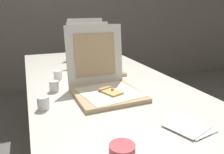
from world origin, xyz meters
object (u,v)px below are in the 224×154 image
object	(u,v)px
pizza_box_middle	(95,64)
napkin_pile	(191,127)
cup_white_near_left	(43,103)
cup_white_near_center	(54,86)
pizza_box_back	(91,54)
table	(101,86)
pizza_box_front	(105,84)
cup_white_mid	(58,75)

from	to	relation	value
pizza_box_middle	napkin_pile	world-z (taller)	pizza_box_middle
cup_white_near_left	cup_white_near_center	bearing A→B (deg)	70.83
pizza_box_back	cup_white_near_left	world-z (taller)	pizza_box_back
table	napkin_pile	distance (m)	0.76
pizza_box_front	cup_white_near_left	size ratio (longest dim) A/B	6.62
pizza_box_middle	napkin_pile	bearing A→B (deg)	-81.62
pizza_box_middle	cup_white_near_left	bearing A→B (deg)	-123.87
pizza_box_front	cup_white_near_center	xyz separation A→B (m)	(-0.26, 0.14, -0.02)
cup_white_near_center	napkin_pile	world-z (taller)	cup_white_near_center
table	cup_white_near_center	distance (m)	0.35
table	cup_white_near_center	world-z (taller)	cup_white_near_center
pizza_box_middle	cup_white_mid	world-z (taller)	pizza_box_middle
pizza_box_back	cup_white_mid	world-z (taller)	pizza_box_back
cup_white_near_left	napkin_pile	size ratio (longest dim) A/B	0.32
napkin_pile	cup_white_mid	bearing A→B (deg)	115.13
table	cup_white_mid	bearing A→B (deg)	159.02
pizza_box_middle	cup_white_mid	xyz separation A→B (m)	(-0.30, -0.13, -0.02)
pizza_box_middle	cup_white_near_center	bearing A→B (deg)	-132.23
cup_white_near_center	table	bearing A→B (deg)	20.04
cup_white_mid	cup_white_near_left	bearing A→B (deg)	-106.36
pizza_box_middle	cup_white_near_center	distance (m)	0.50
table	cup_white_mid	distance (m)	0.30
cup_white_mid	napkin_pile	distance (m)	0.94
pizza_box_front	napkin_pile	xyz separation A→B (m)	(0.19, -0.49, -0.05)
pizza_box_middle	cup_white_near_left	xyz separation A→B (m)	(-0.43, -0.58, -0.02)
cup_white_near_left	table	bearing A→B (deg)	40.81
cup_white_near_center	napkin_pile	xyz separation A→B (m)	(0.45, -0.63, -0.03)
napkin_pile	cup_white_near_center	bearing A→B (deg)	125.59
pizza_box_front	pizza_box_back	distance (m)	0.90
pizza_box_front	cup_white_mid	bearing A→B (deg)	117.80
pizza_box_middle	cup_white_near_left	world-z (taller)	pizza_box_middle
pizza_box_front	pizza_box_back	size ratio (longest dim) A/B	1.06
pizza_box_front	pizza_box_middle	bearing A→B (deg)	77.02
pizza_box_back	napkin_pile	world-z (taller)	pizza_box_back
cup_white_mid	pizza_box_front	bearing A→B (deg)	-60.22
napkin_pile	pizza_box_back	bearing A→B (deg)	90.65
pizza_box_front	cup_white_near_left	bearing A→B (deg)	-167.57
pizza_box_middle	napkin_pile	distance (m)	0.99
cup_white_near_left	cup_white_mid	distance (m)	0.47
pizza_box_middle	napkin_pile	size ratio (longest dim) A/B	2.56
table	napkin_pile	world-z (taller)	napkin_pile
cup_white_near_center	cup_white_mid	world-z (taller)	same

